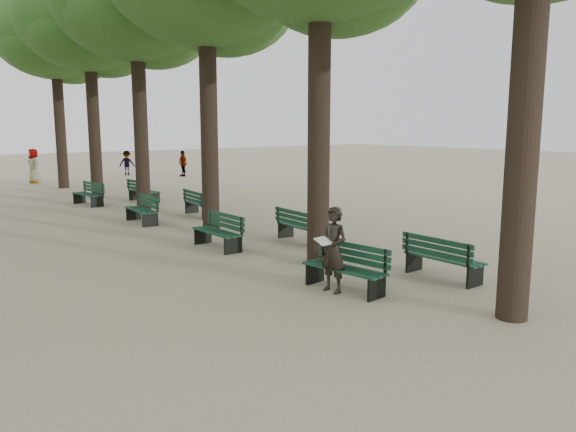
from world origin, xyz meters
TOP-DOWN VIEW (x-y plane):
  - ground at (0.00, 0.00)m, footprint 120.00×120.00m
  - tree_central_4 at (1.50, 18.00)m, footprint 6.00×6.00m
  - tree_central_5 at (1.50, 23.00)m, footprint 6.00×6.00m
  - bench_left_0 at (0.37, 0.90)m, footprint 0.79×1.86m
  - bench_left_1 at (0.37, 5.74)m, footprint 0.58×1.80m
  - bench_left_2 at (0.37, 10.62)m, footprint 0.68×1.83m
  - bench_left_3 at (0.37, 15.89)m, footprint 0.79×1.86m
  - bench_right_0 at (2.63, 0.25)m, footprint 0.58×1.80m
  - bench_right_1 at (2.63, 5.00)m, footprint 0.70×1.84m
  - bench_right_2 at (2.63, 10.73)m, footprint 0.77×1.85m
  - bench_right_3 at (2.63, 15.57)m, footprint 0.81×1.86m
  - man_with_map at (0.14, 0.98)m, footprint 0.63×0.70m
  - pedestrian_d at (0.94, 26.41)m, footprint 0.40×0.94m
  - pedestrian_b at (6.99, 28.12)m, footprint 1.00×0.86m
  - pedestrian_c at (9.41, 25.10)m, footprint 0.34×0.95m

SIDE VIEW (x-z plane):
  - ground at x=0.00m, z-range 0.00..0.00m
  - bench_left_0 at x=0.37m, z-range -0.19..0.73m
  - bench_left_1 at x=0.37m, z-range -0.19..0.73m
  - bench_left_2 at x=0.37m, z-range -0.19..0.73m
  - bench_left_3 at x=0.37m, z-range -0.19..0.73m
  - bench_right_0 at x=2.63m, z-range -0.19..0.73m
  - bench_right_1 at x=2.63m, z-range -0.19..0.73m
  - bench_right_2 at x=2.63m, z-range -0.19..0.73m
  - bench_right_3 at x=2.63m, z-range -0.19..0.73m
  - pedestrian_b at x=6.99m, z-range 0.00..1.57m
  - pedestrian_c at x=9.41m, z-range 0.00..1.62m
  - man_with_map at x=0.14m, z-range 0.00..1.69m
  - pedestrian_d at x=0.94m, z-range 0.00..1.91m
  - tree_central_4 at x=1.50m, z-range 2.68..12.63m
  - tree_central_5 at x=1.50m, z-range 2.68..12.63m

